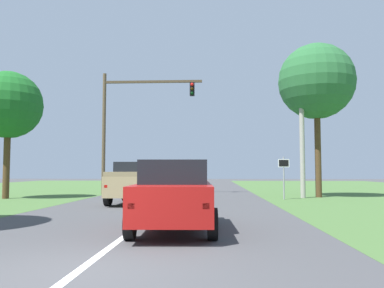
# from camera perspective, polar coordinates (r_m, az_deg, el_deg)

# --- Properties ---
(ground_plane) EXTENTS (120.00, 120.00, 0.00)m
(ground_plane) POSITION_cam_1_polar(r_m,az_deg,el_deg) (17.14, -4.13, -9.01)
(ground_plane) COLOR #424244
(lane_centre_stripe) EXTENTS (0.16, 39.63, 0.01)m
(lane_centre_stripe) POSITION_cam_1_polar(r_m,az_deg,el_deg) (6.48, -16.63, -17.46)
(lane_centre_stripe) COLOR white
(lane_centre_stripe) RESTS_ON ground_plane
(red_suv_near) EXTENTS (2.22, 4.88, 1.81)m
(red_suv_near) POSITION_cam_1_polar(r_m,az_deg,el_deg) (10.63, -2.44, -7.00)
(red_suv_near) COLOR #9E1411
(red_suv_near) RESTS_ON ground_plane
(pickup_truck_lead) EXTENTS (2.27, 4.95, 1.95)m
(pickup_truck_lead) POSITION_cam_1_polar(r_m,az_deg,el_deg) (19.21, -7.92, -5.45)
(pickup_truck_lead) COLOR tan
(pickup_truck_lead) RESTS_ON ground_plane
(traffic_light) EXTENTS (6.80, 0.40, 8.21)m
(traffic_light) POSITION_cam_1_polar(r_m,az_deg,el_deg) (27.57, -9.10, 4.11)
(traffic_light) COLOR brown
(traffic_light) RESTS_ON ground_plane
(keep_moving_sign) EXTENTS (0.60, 0.09, 2.31)m
(keep_moving_sign) POSITION_cam_1_polar(r_m,az_deg,el_deg) (22.30, 12.94, -3.90)
(keep_moving_sign) COLOR gray
(keep_moving_sign) RESTS_ON ground_plane
(oak_tree_right) EXTENTS (4.49, 4.49, 9.11)m
(oak_tree_right) POSITION_cam_1_polar(r_m,az_deg,el_deg) (25.18, 17.31, 8.46)
(oak_tree_right) COLOR #4C351E
(oak_tree_right) RESTS_ON ground_plane
(utility_pole_right) EXTENTS (0.28, 0.28, 8.51)m
(utility_pole_right) POSITION_cam_1_polar(r_m,az_deg,el_deg) (23.84, 15.37, 2.82)
(utility_pole_right) COLOR #9E998E
(utility_pole_right) RESTS_ON ground_plane
(extra_tree_1) EXTENTS (3.78, 3.78, 7.16)m
(extra_tree_1) POSITION_cam_1_polar(r_m,az_deg,el_deg) (24.91, -24.70, 5.03)
(extra_tree_1) COLOR #4C351E
(extra_tree_1) RESTS_ON ground_plane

